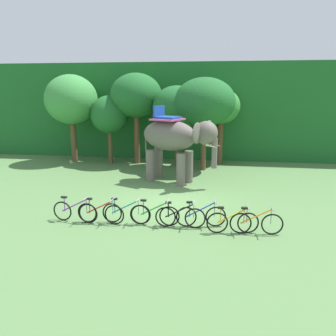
{
  "coord_description": "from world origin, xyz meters",
  "views": [
    {
      "loc": [
        1.91,
        -12.97,
        4.59
      ],
      "look_at": [
        -0.18,
        1.0,
        1.3
      ],
      "focal_mm": 36.5,
      "sensor_mm": 36.0,
      "label": 1
    }
  ],
  "objects_px": {
    "elephant": "(175,139)",
    "bike_yellow": "(233,222)",
    "bike_teal": "(126,213)",
    "bike_blue": "(201,216)",
    "tree_far_right": "(177,106)",
    "bike_black": "(180,217)",
    "bike_orange": "(256,223)",
    "bike_green": "(155,214)",
    "tree_right": "(71,100)",
    "tree_center": "(205,102)",
    "bike_purple": "(75,211)",
    "tree_far_left": "(109,115)",
    "bike_red": "(101,213)",
    "tree_center_left": "(136,96)",
    "tree_center_right": "(221,107)"
  },
  "relations": [
    {
      "from": "tree_right",
      "to": "bike_teal",
      "type": "height_order",
      "value": "tree_right"
    },
    {
      "from": "tree_center",
      "to": "bike_blue",
      "type": "bearing_deg",
      "value": -87.72
    },
    {
      "from": "tree_center",
      "to": "bike_red",
      "type": "xyz_separation_m",
      "value": [
        -3.13,
        -8.65,
        -3.48
      ]
    },
    {
      "from": "bike_purple",
      "to": "bike_yellow",
      "type": "relative_size",
      "value": 1.0
    },
    {
      "from": "tree_far_right",
      "to": "bike_teal",
      "type": "distance_m",
      "value": 9.63
    },
    {
      "from": "tree_right",
      "to": "bike_teal",
      "type": "bearing_deg",
      "value": -57.88
    },
    {
      "from": "bike_purple",
      "to": "bike_red",
      "type": "bearing_deg",
      "value": -1.17
    },
    {
      "from": "bike_blue",
      "to": "elephant",
      "type": "bearing_deg",
      "value": 106.28
    },
    {
      "from": "bike_teal",
      "to": "bike_green",
      "type": "relative_size",
      "value": 1.0
    },
    {
      "from": "bike_black",
      "to": "bike_blue",
      "type": "bearing_deg",
      "value": 14.89
    },
    {
      "from": "tree_center_left",
      "to": "bike_blue",
      "type": "distance_m",
      "value": 11.3
    },
    {
      "from": "bike_blue",
      "to": "tree_center_right",
      "type": "bearing_deg",
      "value": 86.71
    },
    {
      "from": "bike_yellow",
      "to": "bike_red",
      "type": "bearing_deg",
      "value": 177.98
    },
    {
      "from": "bike_red",
      "to": "tree_far_right",
      "type": "bearing_deg",
      "value": 80.64
    },
    {
      "from": "bike_yellow",
      "to": "bike_orange",
      "type": "bearing_deg",
      "value": 2.76
    },
    {
      "from": "tree_right",
      "to": "elephant",
      "type": "xyz_separation_m",
      "value": [
        7.02,
        -4.02,
        -1.7
      ]
    },
    {
      "from": "bike_teal",
      "to": "bike_yellow",
      "type": "bearing_deg",
      "value": -4.62
    },
    {
      "from": "tree_far_right",
      "to": "bike_blue",
      "type": "xyz_separation_m",
      "value": [
        1.95,
        -8.95,
        -3.23
      ]
    },
    {
      "from": "bike_teal",
      "to": "bike_black",
      "type": "distance_m",
      "value": 1.91
    },
    {
      "from": "tree_right",
      "to": "bike_orange",
      "type": "relative_size",
      "value": 3.19
    },
    {
      "from": "bike_teal",
      "to": "bike_black",
      "type": "bearing_deg",
      "value": -2.48
    },
    {
      "from": "elephant",
      "to": "bike_yellow",
      "type": "distance_m",
      "value": 6.68
    },
    {
      "from": "tree_center_right",
      "to": "bike_orange",
      "type": "relative_size",
      "value": 2.7
    },
    {
      "from": "bike_blue",
      "to": "bike_orange",
      "type": "distance_m",
      "value": 1.83
    },
    {
      "from": "tree_center_left",
      "to": "tree_right",
      "type": "bearing_deg",
      "value": -177.74
    },
    {
      "from": "tree_far_left",
      "to": "bike_red",
      "type": "height_order",
      "value": "tree_far_left"
    },
    {
      "from": "tree_center",
      "to": "bike_black",
      "type": "xyz_separation_m",
      "value": [
        -0.35,
        -8.6,
        -3.48
      ]
    },
    {
      "from": "bike_purple",
      "to": "bike_red",
      "type": "relative_size",
      "value": 1.0
    },
    {
      "from": "bike_black",
      "to": "bike_orange",
      "type": "height_order",
      "value": "same"
    },
    {
      "from": "tree_center",
      "to": "bike_yellow",
      "type": "distance_m",
      "value": 9.57
    },
    {
      "from": "tree_center_right",
      "to": "elephant",
      "type": "distance_m",
      "value": 5.47
    },
    {
      "from": "tree_right",
      "to": "elephant",
      "type": "distance_m",
      "value": 8.27
    },
    {
      "from": "bike_yellow",
      "to": "tree_far_left",
      "type": "bearing_deg",
      "value": 126.49
    },
    {
      "from": "bike_green",
      "to": "bike_orange",
      "type": "bearing_deg",
      "value": -4.36
    },
    {
      "from": "tree_far_left",
      "to": "bike_red",
      "type": "relative_size",
      "value": 2.45
    },
    {
      "from": "elephant",
      "to": "bike_black",
      "type": "distance_m",
      "value": 6.0
    },
    {
      "from": "tree_far_right",
      "to": "bike_purple",
      "type": "relative_size",
      "value": 2.8
    },
    {
      "from": "bike_purple",
      "to": "bike_yellow",
      "type": "distance_m",
      "value": 5.45
    },
    {
      "from": "tree_far_right",
      "to": "bike_red",
      "type": "height_order",
      "value": "tree_far_right"
    },
    {
      "from": "tree_far_right",
      "to": "bike_red",
      "type": "xyz_separation_m",
      "value": [
        -1.51,
        -9.19,
        -3.23
      ]
    },
    {
      "from": "tree_center",
      "to": "bike_black",
      "type": "height_order",
      "value": "tree_center"
    },
    {
      "from": "bike_blue",
      "to": "tree_far_right",
      "type": "bearing_deg",
      "value": 102.28
    },
    {
      "from": "bike_blue",
      "to": "bike_red",
      "type": "bearing_deg",
      "value": -176.11
    },
    {
      "from": "elephant",
      "to": "bike_blue",
      "type": "distance_m",
      "value": 5.98
    },
    {
      "from": "tree_center",
      "to": "tree_center_right",
      "type": "bearing_deg",
      "value": 63.97
    },
    {
      "from": "elephant",
      "to": "bike_orange",
      "type": "distance_m",
      "value": 6.98
    },
    {
      "from": "tree_center",
      "to": "bike_green",
      "type": "distance_m",
      "value": 9.28
    },
    {
      "from": "bike_blue",
      "to": "bike_orange",
      "type": "xyz_separation_m",
      "value": [
        1.79,
        -0.36,
        0.0
      ]
    },
    {
      "from": "tree_far_left",
      "to": "elephant",
      "type": "xyz_separation_m",
      "value": [
        4.57,
        -3.89,
        -0.82
      ]
    },
    {
      "from": "tree_far_left",
      "to": "bike_orange",
      "type": "distance_m",
      "value": 12.83
    }
  ]
}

